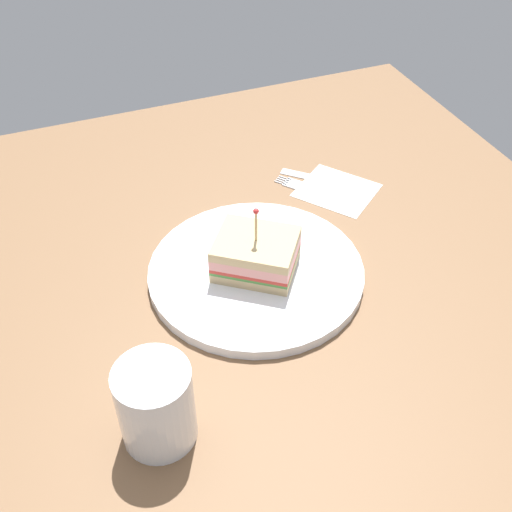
{
  "coord_description": "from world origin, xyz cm",
  "views": [
    {
      "loc": [
        53.02,
        -20.91,
        54.6
      ],
      "look_at": [
        0.0,
        0.0,
        3.37
      ],
      "focal_mm": 44.18,
      "sensor_mm": 36.0,
      "label": 1
    }
  ],
  "objects_px": {
    "sandwich_half_center": "(255,253)",
    "knife": "(318,178)",
    "plate": "(256,272)",
    "drink_glass": "(157,408)",
    "napkin": "(337,190)",
    "fork": "(307,188)"
  },
  "relations": [
    {
      "from": "sandwich_half_center",
      "to": "knife",
      "type": "distance_m",
      "value": 0.23
    },
    {
      "from": "plate",
      "to": "drink_glass",
      "type": "distance_m",
      "value": 0.25
    },
    {
      "from": "sandwich_half_center",
      "to": "napkin",
      "type": "distance_m",
      "value": 0.22
    },
    {
      "from": "napkin",
      "to": "knife",
      "type": "relative_size",
      "value": 1.0
    },
    {
      "from": "drink_glass",
      "to": "knife",
      "type": "relative_size",
      "value": 0.88
    },
    {
      "from": "drink_glass",
      "to": "fork",
      "type": "bearing_deg",
      "value": 136.03
    },
    {
      "from": "napkin",
      "to": "drink_glass",
      "type": "bearing_deg",
      "value": -49.23
    },
    {
      "from": "sandwich_half_center",
      "to": "fork",
      "type": "bearing_deg",
      "value": 135.93
    },
    {
      "from": "sandwich_half_center",
      "to": "knife",
      "type": "height_order",
      "value": "sandwich_half_center"
    },
    {
      "from": "drink_glass",
      "to": "fork",
      "type": "relative_size",
      "value": 0.84
    },
    {
      "from": "sandwich_half_center",
      "to": "knife",
      "type": "bearing_deg",
      "value": 133.95
    },
    {
      "from": "plate",
      "to": "fork",
      "type": "distance_m",
      "value": 0.2
    },
    {
      "from": "plate",
      "to": "sandwich_half_center",
      "type": "relative_size",
      "value": 2.16
    },
    {
      "from": "plate",
      "to": "knife",
      "type": "distance_m",
      "value": 0.23
    },
    {
      "from": "plate",
      "to": "sandwich_half_center",
      "type": "height_order",
      "value": "sandwich_half_center"
    },
    {
      "from": "drink_glass",
      "to": "napkin",
      "type": "xyz_separation_m",
      "value": [
        -0.3,
        0.35,
        -0.04
      ]
    },
    {
      "from": "fork",
      "to": "knife",
      "type": "relative_size",
      "value": 1.04
    },
    {
      "from": "fork",
      "to": "knife",
      "type": "bearing_deg",
      "value": 120.84
    },
    {
      "from": "knife",
      "to": "drink_glass",
      "type": "bearing_deg",
      "value": -44.94
    },
    {
      "from": "sandwich_half_center",
      "to": "knife",
      "type": "relative_size",
      "value": 1.17
    },
    {
      "from": "fork",
      "to": "knife",
      "type": "height_order",
      "value": "same"
    },
    {
      "from": "sandwich_half_center",
      "to": "fork",
      "type": "xyz_separation_m",
      "value": [
        -0.14,
        0.14,
        -0.04
      ]
    }
  ]
}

